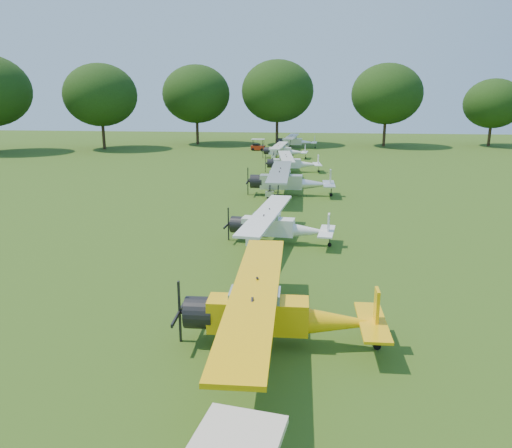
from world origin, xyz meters
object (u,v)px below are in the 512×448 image
Objects in this scene: aircraft_3 at (276,224)px; aircraft_7 at (295,140)px; aircraft_4 at (288,180)px; golf_cart at (258,147)px; aircraft_5 at (291,162)px; aircraft_6 at (283,150)px; aircraft_2 at (274,310)px.

aircraft_3 reaches higher than aircraft_7.
aircraft_4 is at bearing 96.45° from aircraft_3.
aircraft_4 is 34.73m from aircraft_7.
golf_cart is at bearing -140.40° from aircraft_7.
aircraft_3 is 0.86× the size of aircraft_4.
aircraft_4 reaches higher than golf_cart.
aircraft_6 is (-1.36, 10.94, -0.03)m from aircraft_5.
aircraft_4 is at bearing -82.13° from aircraft_6.
aircraft_7 reaches higher than golf_cart.
aircraft_2 is at bearing -89.04° from aircraft_4.
golf_cart is at bearing 99.80° from aircraft_4.
aircraft_6 is at bearing 91.42° from aircraft_5.
aircraft_3 is (-0.64, 11.61, -0.17)m from aircraft_2.
aircraft_3 is at bearing 92.37° from aircraft_2.
aircraft_2 is 24.84m from aircraft_4.
aircraft_2 is 5.52× the size of golf_cart.
aircraft_7 is 6.43m from golf_cart.
aircraft_7 is at bearing 90.20° from aircraft_4.
aircraft_7 is (-0.27, 34.73, -0.21)m from aircraft_4.
aircraft_6 is 11.83m from aircraft_7.
aircraft_5 reaches higher than aircraft_6.
golf_cart is at bearing 100.16° from aircraft_5.
aircraft_3 is at bearing -77.16° from golf_cart.
aircraft_2 is 1.21× the size of aircraft_6.
aircraft_4 is 23.01m from aircraft_6.
aircraft_5 reaches higher than golf_cart.
aircraft_2 is 1.16× the size of aircraft_7.
aircraft_2 is at bearing -77.94° from golf_cart.
aircraft_4 is at bearing 90.42° from aircraft_2.
aircraft_3 is 1.01× the size of aircraft_7.
aircraft_3 is 36.21m from aircraft_6.
aircraft_6 is at bearing 91.60° from aircraft_2.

